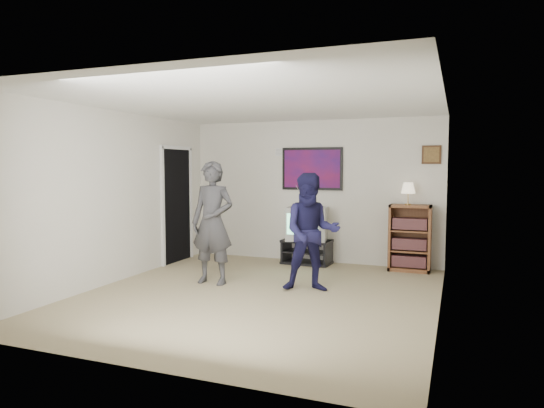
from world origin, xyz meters
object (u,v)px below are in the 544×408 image
Objects in this scene: bookshelf at (410,238)px; person_short at (311,232)px; media_stand at (307,252)px; crt_television at (307,223)px; person_tall at (213,223)px.

person_short reaches higher than bookshelf.
person_short reaches higher than media_stand.
person_tall is (-0.86, -1.85, 0.18)m from crt_television.
bookshelf is 0.67× the size of person_short.
crt_television is (0.01, 0.00, 0.50)m from media_stand.
person_tall reaches higher than bookshelf.
crt_television is at bearing -178.33° from bookshelf.
person_short is (-1.13, -1.80, 0.27)m from bookshelf.
media_stand is 1.75m from bookshelf.
crt_television is 1.84m from person_short.
person_short is at bearing -122.25° from bookshelf.
person_short is (0.59, -1.75, 0.59)m from media_stand.
crt_television is at bearing 2.77° from media_stand.
person_tall reaches higher than media_stand.
person_tall reaches higher than person_short.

